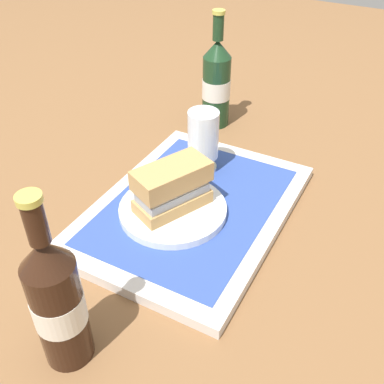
{
  "coord_description": "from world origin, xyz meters",
  "views": [
    {
      "loc": [
        -0.57,
        -0.31,
        0.55
      ],
      "look_at": [
        0.0,
        0.0,
        0.05
      ],
      "focal_mm": 42.95,
      "sensor_mm": 36.0,
      "label": 1
    }
  ],
  "objects_px": {
    "plate": "(173,210)",
    "beer_bottle": "(216,83)",
    "sandwich": "(174,186)",
    "beer_glass": "(203,139)",
    "second_bottle": "(57,301)"
  },
  "relations": [
    {
      "from": "sandwich",
      "to": "beer_glass",
      "type": "relative_size",
      "value": 1.16
    },
    {
      "from": "beer_glass",
      "to": "beer_bottle",
      "type": "bearing_deg",
      "value": 19.48
    },
    {
      "from": "beer_bottle",
      "to": "second_bottle",
      "type": "height_order",
      "value": "same"
    },
    {
      "from": "sandwich",
      "to": "beer_glass",
      "type": "bearing_deg",
      "value": 32.23
    },
    {
      "from": "sandwich",
      "to": "second_bottle",
      "type": "relative_size",
      "value": 0.54
    },
    {
      "from": "sandwich",
      "to": "beer_glass",
      "type": "distance_m",
      "value": 0.15
    },
    {
      "from": "beer_glass",
      "to": "second_bottle",
      "type": "distance_m",
      "value": 0.44
    },
    {
      "from": "beer_glass",
      "to": "beer_bottle",
      "type": "relative_size",
      "value": 0.47
    },
    {
      "from": "beer_bottle",
      "to": "second_bottle",
      "type": "xyz_separation_m",
      "value": [
        -0.66,
        -0.1,
        0.0
      ]
    },
    {
      "from": "second_bottle",
      "to": "sandwich",
      "type": "bearing_deg",
      "value": 1.89
    },
    {
      "from": "plate",
      "to": "second_bottle",
      "type": "xyz_separation_m",
      "value": [
        -0.29,
        -0.01,
        0.08
      ]
    },
    {
      "from": "sandwich",
      "to": "second_bottle",
      "type": "distance_m",
      "value": 0.3
    },
    {
      "from": "plate",
      "to": "beer_bottle",
      "type": "relative_size",
      "value": 0.71
    },
    {
      "from": "beer_glass",
      "to": "second_bottle",
      "type": "relative_size",
      "value": 0.47
    },
    {
      "from": "plate",
      "to": "beer_bottle",
      "type": "distance_m",
      "value": 0.38
    }
  ]
}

